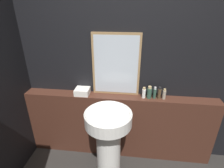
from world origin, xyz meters
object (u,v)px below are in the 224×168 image
at_px(mirror, 116,65).
at_px(conditioner_bottle, 149,93).
at_px(pedestal_sink, 108,139).
at_px(lotion_bottle, 155,93).
at_px(body_wash_bottle, 159,93).
at_px(hand_soap_bottle, 164,94).
at_px(towel_stack, 82,91).
at_px(shampoo_bottle, 144,93).

height_order(mirror, conditioner_bottle, mirror).
bearing_deg(pedestal_sink, lotion_bottle, 39.88).
distance_m(body_wash_bottle, hand_soap_bottle, 0.06).
relative_size(towel_stack, lotion_bottle, 1.18).
height_order(mirror, lotion_bottle, mirror).
xyz_separation_m(towel_stack, hand_soap_bottle, (0.99, -0.00, 0.02)).
relative_size(conditioner_bottle, body_wash_bottle, 1.02).
bearing_deg(conditioner_bottle, mirror, 170.39).
relative_size(pedestal_sink, lotion_bottle, 6.34).
bearing_deg(pedestal_sink, mirror, 86.61).
relative_size(pedestal_sink, shampoo_bottle, 6.86).
relative_size(pedestal_sink, hand_soap_bottle, 7.17).
xyz_separation_m(body_wash_bottle, hand_soap_bottle, (0.06, -0.00, -0.01)).
height_order(conditioner_bottle, body_wash_bottle, conditioner_bottle).
bearing_deg(hand_soap_bottle, mirror, 173.22).
distance_m(mirror, lotion_bottle, 0.57).
distance_m(pedestal_sink, hand_soap_bottle, 0.83).
xyz_separation_m(mirror, conditioner_bottle, (0.41, -0.07, -0.30)).
height_order(pedestal_sink, shampoo_bottle, shampoo_bottle).
height_order(shampoo_bottle, conditioner_bottle, conditioner_bottle).
relative_size(shampoo_bottle, lotion_bottle, 0.92).
height_order(pedestal_sink, body_wash_bottle, body_wash_bottle).
distance_m(shampoo_bottle, conditioner_bottle, 0.07).
bearing_deg(lotion_bottle, pedestal_sink, -140.12).
bearing_deg(hand_soap_bottle, conditioner_bottle, 180.00).
xyz_separation_m(shampoo_bottle, body_wash_bottle, (0.18, 0.00, 0.01)).
xyz_separation_m(towel_stack, conditioner_bottle, (0.82, 0.00, 0.03)).
height_order(pedestal_sink, lotion_bottle, lotion_bottle).
xyz_separation_m(pedestal_sink, towel_stack, (-0.38, 0.42, 0.35)).
relative_size(lotion_bottle, hand_soap_bottle, 1.13).
bearing_deg(shampoo_bottle, conditioner_bottle, 0.00).
distance_m(mirror, shampoo_bottle, 0.47).
xyz_separation_m(lotion_bottle, hand_soap_bottle, (0.11, -0.00, -0.01)).
xyz_separation_m(pedestal_sink, body_wash_bottle, (0.55, 0.42, 0.38)).
bearing_deg(lotion_bottle, towel_stack, 180.00).
bearing_deg(conditioner_bottle, lotion_bottle, 0.00).
xyz_separation_m(mirror, hand_soap_bottle, (0.58, -0.07, -0.31)).
distance_m(pedestal_sink, mirror, 0.84).
bearing_deg(body_wash_bottle, mirror, 172.50).
relative_size(mirror, shampoo_bottle, 5.49).
relative_size(conditioner_bottle, hand_soap_bottle, 1.18).
relative_size(mirror, lotion_bottle, 5.07).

